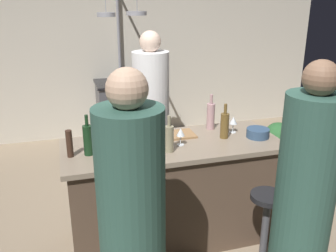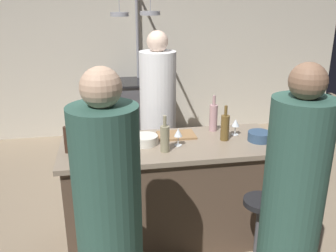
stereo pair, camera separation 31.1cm
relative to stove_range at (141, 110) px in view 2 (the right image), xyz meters
The scene contains 22 objects.
ground_plane 2.49m from the stove_range, 90.00° to the right, with size 9.00×9.00×0.00m, color gray.
back_wall 0.94m from the stove_range, 90.00° to the left, with size 6.40×0.16×2.60m, color beige.
kitchen_island 2.45m from the stove_range, 90.00° to the right, with size 1.80×0.72×0.90m.
stove_range is the anchor object (origin of this frame).
chef 1.68m from the stove_range, 89.52° to the right, with size 0.37×0.37×1.74m.
bar_stool_right 3.12m from the stove_range, 80.02° to the right, with size 0.28×0.28×0.68m.
guest_right 3.49m from the stove_range, 80.77° to the right, with size 0.36×0.36×1.72m.
bar_stool_left 3.11m from the stove_range, 99.63° to the right, with size 0.28×0.28×0.68m.
guest_left 3.49m from the stove_range, 98.79° to the right, with size 0.37×0.37×1.73m.
overhead_pot_rack 1.19m from the stove_range, 97.81° to the right, with size 0.57×1.30×2.17m.
potted_plant 2.19m from the stove_range, 35.69° to the right, with size 0.36×0.36×0.52m.
cutting_board 2.34m from the stove_range, 88.13° to the right, with size 0.32×0.22×0.02m, color #997047.
pepper_mill 2.68m from the stove_range, 108.21° to the right, with size 0.05×0.05×0.21m, color #382319.
wine_bottle_rose 2.32m from the stove_range, 79.05° to the right, with size 0.07×0.07×0.32m.
wine_bottle_red 2.64m from the stove_range, 105.34° to the right, with size 0.07×0.07×0.32m.
wine_bottle_amber 2.56m from the stove_range, 79.48° to the right, with size 0.07×0.07×0.30m.
wine_bottle_white 2.66m from the stove_range, 91.72° to the right, with size 0.07×0.07×0.29m.
wine_glass_near_left_guest 2.49m from the stove_range, 76.06° to the right, with size 0.07×0.07×0.15m.
wine_glass_by_chef 2.71m from the stove_range, 101.81° to the right, with size 0.07×0.07×0.15m.
wine_glass_near_right_guest 2.57m from the stove_range, 88.93° to the right, with size 0.07×0.07×0.15m.
mixing_bowl_blue 2.67m from the stove_range, 73.69° to the right, with size 0.19×0.19×0.08m, color #334C6B.
mixing_bowl_ceramic 2.49m from the stove_range, 95.01° to the right, with size 0.21×0.21×0.08m, color silver.
Camera 2 is at (-0.51, -2.74, 2.04)m, focal length 39.20 mm.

